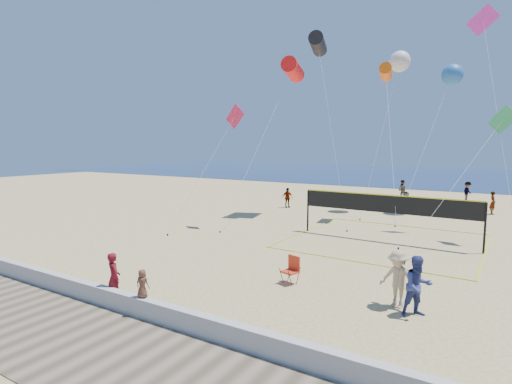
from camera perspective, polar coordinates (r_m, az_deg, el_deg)
The scene contains 23 objects.
ground at distance 14.02m, azimuth -1.15°, elevation -14.73°, with size 120.00×120.00×0.00m, color #D3BC77.
ocean at distance 73.52m, azimuth 25.70°, elevation 2.13°, with size 140.00×50.00×0.03m, color navy.
seawall at distance 11.68m, azimuth -9.45°, elevation -17.79°, with size 32.00×0.30×0.60m, color #BABAB5.
boardwalk at distance 10.55m, azimuth -17.09°, elevation -22.61°, with size 32.00×3.60×0.03m, color #766450.
woman at distance 14.02m, azimuth -19.63°, elevation -11.49°, with size 0.61×0.40×1.68m, color maroon.
toddler at distance 12.66m, azimuth -15.92°, elevation -12.45°, with size 0.42×0.27×0.86m, color brown.
bystander_a at distance 13.20m, azimuth 22.11°, elevation -12.35°, with size 0.90×0.70×1.85m, color navy.
bystander_b at distance 13.66m, azimuth 19.59°, elevation -11.60°, with size 1.19×0.69×1.85m, color tan.
far_person_0 at distance 32.75m, azimuth 4.49°, elevation -0.81°, with size 0.96×0.40×1.64m, color gray.
far_person_1 at distance 32.45m, azimuth 20.57°, elevation -1.34°, with size 1.48×0.47×1.60m, color gray.
far_person_2 at distance 34.28m, azimuth 30.73°, elevation -1.36°, with size 0.62×0.41×1.70m, color gray.
far_person_3 at distance 40.17m, azimuth 20.20°, elevation 0.32°, with size 0.88×0.69×1.81m, color gray.
far_person_4 at distance 41.06m, azimuth 27.98°, elevation 0.07°, with size 1.16×0.67×1.80m, color gray.
camp_chair at distance 15.16m, azimuth 5.13°, elevation -10.76°, with size 0.67×0.79×1.14m.
volleyball_net at distance 22.33m, azimuth 18.13°, elevation -2.34°, with size 9.69×9.54×2.51m.
kite_0 at distance 29.68m, azimuth 5.29°, elevation 17.00°, with size 1.76×9.19×11.16m.
kite_1 at distance 30.24m, azimuth 8.84°, elevation 20.16°, with size 4.78×5.85×12.85m.
kite_2 at distance 28.59m, azimuth 18.05°, elevation 15.96°, with size 3.30×8.35×10.38m.
kite_3 at distance 24.56m, azimuth -3.52°, elevation 9.85°, with size 2.75×4.21×7.61m.
kite_4 at distance 23.79m, azimuth 31.20°, elevation 7.88°, with size 4.34×5.64×7.14m.
kite_5 at distance 27.25m, azimuth 29.87°, elevation 19.26°, with size 3.21×5.46×13.02m.
kite_6 at distance 33.10m, azimuth 19.84°, elevation 17.13°, with size 1.98×6.01×12.08m.
kite_7 at distance 33.29m, azimuth 26.25°, elevation 14.80°, with size 3.04×8.22×10.92m.
Camera 1 is at (6.99, -11.01, 5.14)m, focal length 28.00 mm.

